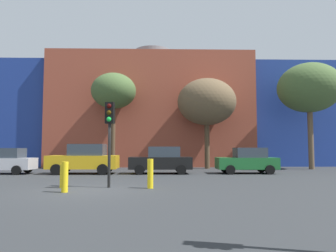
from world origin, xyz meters
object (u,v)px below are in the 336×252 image
at_px(bare_tree_0, 309,88).
at_px(bare_tree_2, 114,92).
at_px(parked_car_4, 247,161).
at_px(traffic_light_island, 110,124).
at_px(bollard_yellow_2, 150,174).
at_px(bare_tree_1, 207,102).
at_px(parked_car_1, 4,161).
at_px(parked_car_2, 85,159).
at_px(bollard_yellow_0, 63,176).
at_px(parked_car_3, 161,160).
at_px(bollard_yellow_1, 65,177).

xyz_separation_m(bare_tree_0, bare_tree_2, (-15.83, 1.15, -0.14)).
distance_m(parked_car_4, traffic_light_island, 10.86).
relative_size(bare_tree_0, bollard_yellow_2, 7.13).
bearing_deg(bare_tree_1, parked_car_4, -70.11).
bearing_deg(parked_car_1, bare_tree_0, -169.30).
bearing_deg(parked_car_4, bare_tree_0, -146.46).
bearing_deg(bare_tree_1, parked_car_1, -159.60).
xyz_separation_m(parked_car_2, bare_tree_1, (8.73, 5.15, 4.51)).
bearing_deg(bollard_yellow_0, parked_car_4, 37.03).
bearing_deg(bare_tree_0, bollard_yellow_0, -144.30).
xyz_separation_m(parked_car_3, bollard_yellow_0, (-4.10, -7.33, -0.38)).
distance_m(parked_car_3, bare_tree_0, 13.78).
bearing_deg(bollard_yellow_2, traffic_light_island, 170.56).
relative_size(parked_car_3, bare_tree_2, 0.51).
bearing_deg(bollard_yellow_0, bare_tree_0, 35.70).
relative_size(parked_car_3, bollard_yellow_0, 4.09).
relative_size(parked_car_2, traffic_light_island, 1.24).
height_order(bare_tree_2, bollard_yellow_1, bare_tree_2).
bearing_deg(bollard_yellow_0, bollard_yellow_1, -70.31).
bearing_deg(traffic_light_island, parked_car_2, -153.93).
xyz_separation_m(traffic_light_island, bare_tree_1, (5.96, 12.46, 2.83)).
xyz_separation_m(traffic_light_island, bollard_yellow_2, (1.73, -0.29, -2.03)).
bearing_deg(parked_car_1, parked_car_2, 180.00).
bearing_deg(bollard_yellow_0, parked_car_3, 60.80).
height_order(parked_car_1, bare_tree_1, bare_tree_1).
distance_m(bollard_yellow_0, bollard_yellow_2, 3.63).
height_order(parked_car_2, bare_tree_1, bare_tree_1).
distance_m(bare_tree_1, bollard_yellow_0, 15.55).
height_order(parked_car_4, bare_tree_2, bare_tree_2).
bearing_deg(traffic_light_island, bollard_yellow_1, -39.70).
distance_m(bollard_yellow_1, bollard_yellow_2, 3.31).
bearing_deg(parked_car_1, bollard_yellow_1, 126.68).
height_order(parked_car_2, bare_tree_2, bare_tree_2).
xyz_separation_m(parked_car_2, bollard_yellow_1, (1.37, -8.70, -0.39)).
relative_size(parked_car_1, bollard_yellow_1, 3.39).
height_order(traffic_light_island, bollard_yellow_2, traffic_light_island).
relative_size(parked_car_1, traffic_light_island, 1.07).
bearing_deg(bare_tree_0, parked_car_3, -160.74).
xyz_separation_m(parked_car_2, traffic_light_island, (2.76, -7.31, 1.68)).
bearing_deg(parked_car_1, bare_tree_2, -139.19).
relative_size(bare_tree_0, bollard_yellow_1, 7.55).
height_order(bare_tree_0, bare_tree_1, bare_tree_0).
height_order(parked_car_3, bare_tree_2, bare_tree_2).
xyz_separation_m(parked_car_2, bollard_yellow_0, (0.88, -7.33, -0.46)).
distance_m(parked_car_1, parked_car_3, 10.09).
distance_m(bare_tree_0, bare_tree_2, 15.87).
xyz_separation_m(parked_car_4, bare_tree_0, (6.26, 4.15, 5.63)).
height_order(parked_car_1, parked_car_4, parked_car_4).
relative_size(bollard_yellow_0, bollard_yellow_1, 0.88).
distance_m(parked_car_3, parked_car_4, 5.62).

